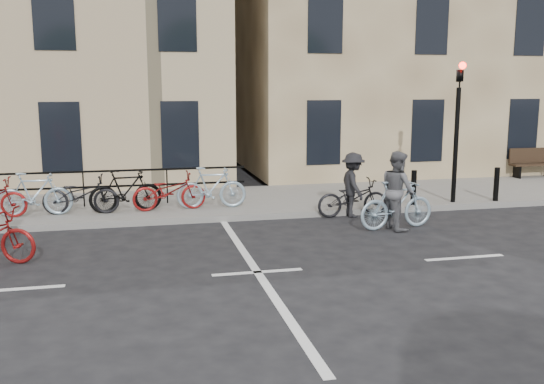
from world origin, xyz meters
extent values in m
plane|color=black|center=(0.00, 0.00, 0.00)|extent=(120.00, 120.00, 0.00)
cube|color=slate|center=(-4.00, 6.00, 0.07)|extent=(46.00, 4.00, 0.15)
cube|color=#8E7956|center=(9.00, 13.00, 6.15)|extent=(14.00, 10.00, 12.00)
cylinder|color=black|center=(6.20, 4.35, 1.65)|extent=(0.12, 0.12, 3.00)
imported|color=black|center=(6.20, 4.35, 3.60)|extent=(0.15, 0.18, 0.90)
sphere|color=#FF0C05|center=(6.20, 4.23, 3.70)|extent=(0.18, 0.18, 0.18)
cylinder|color=black|center=(5.00, 4.25, 0.60)|extent=(0.14, 0.14, 0.90)
cylinder|color=black|center=(7.40, 4.25, 0.60)|extent=(0.14, 0.14, 0.90)
cube|color=black|center=(10.40, 7.65, 0.35)|extent=(0.06, 0.38, 0.40)
cube|color=black|center=(11.00, 7.65, 0.58)|extent=(1.60, 0.40, 0.06)
cube|color=black|center=(11.00, 7.83, 0.87)|extent=(1.60, 0.06, 0.50)
cube|color=black|center=(-3.82, 5.90, 0.62)|extent=(9.35, 0.04, 0.95)
imported|color=#92AEC0|center=(-4.35, 5.00, 0.68)|extent=(1.75, 0.49, 1.05)
imported|color=black|center=(-3.30, 5.00, 0.62)|extent=(1.80, 0.63, 0.95)
imported|color=black|center=(-2.25, 5.00, 0.68)|extent=(1.75, 0.49, 1.05)
imported|color=maroon|center=(-1.20, 5.00, 0.62)|extent=(1.80, 0.63, 0.95)
imported|color=#92AEC0|center=(-0.15, 5.00, 0.68)|extent=(1.75, 0.49, 1.05)
imported|color=#92AEC0|center=(3.72, 2.46, 0.55)|extent=(1.89, 0.75, 1.10)
imported|color=#545559|center=(3.72, 2.46, 0.89)|extent=(0.78, 0.94, 1.78)
imported|color=black|center=(3.20, 3.90, 0.47)|extent=(1.79, 0.64, 0.94)
imported|color=black|center=(3.20, 3.90, 0.80)|extent=(0.60, 1.03, 1.59)
camera|label=1|loc=(-2.03, -9.95, 3.25)|focal=40.00mm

